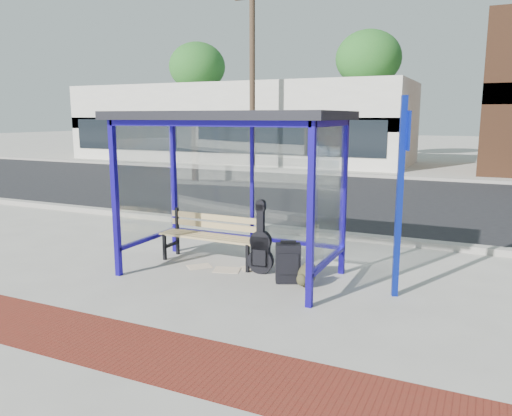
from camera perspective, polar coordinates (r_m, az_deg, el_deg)
The scene contains 19 objects.
ground at distance 7.61m, azimuth -2.89°, elevation -7.56°, with size 120.00×120.00×0.00m, color #B2ADA0.
brick_paver_strip at distance 5.60m, azimuth -15.84°, elevation -14.71°, with size 60.00×1.00×0.01m, color maroon.
curb_near at distance 10.15m, azimuth 4.78°, elevation -2.64°, with size 60.00×0.25×0.12m, color gray.
street_asphalt at distance 14.97m, azimuth 11.56°, elevation 1.19°, with size 60.00×10.00×0.00m, color black.
curb_far at distance 19.91m, azimuth 15.03°, elevation 3.47°, with size 60.00×0.25×0.12m, color gray.
far_sidewalk at distance 21.78m, azimuth 15.90°, elevation 3.85°, with size 60.00×4.00×0.01m, color #B2ADA0.
bus_shelter at distance 7.30m, azimuth -2.78°, elevation 8.24°, with size 3.30×1.80×2.42m.
storefront_white at distance 27.35m, azimuth -2.00°, elevation 9.68°, with size 18.00×6.04×4.00m.
tree_left at distance 33.44m, azimuth -6.74°, elevation 15.68°, with size 3.60×3.60×7.03m.
tree_mid at distance 29.27m, azimuth 12.74°, elevation 16.26°, with size 3.60×3.60×7.03m.
utility_pole_west at distance 21.98m, azimuth -0.43°, elevation 15.01°, with size 1.60×0.24×8.00m.
bench at distance 8.14m, azimuth -5.04°, elevation -2.99°, with size 1.74×0.45×0.82m.
guitar_bag at distance 7.54m, azimuth 0.54°, elevation -4.62°, with size 0.40×0.15×1.07m.
suitcase at distance 7.17m, azimuth 3.68°, elevation -6.31°, with size 0.41×0.35×0.62m.
backpack at distance 7.04m, azimuth 5.72°, elevation -7.72°, with size 0.34×0.33×0.34m.
sign_post at distance 6.64m, azimuth 16.21°, elevation 2.38°, with size 0.16×0.31×2.61m.
newspaper_a at distance 8.01m, azimuth -6.48°, elevation -6.67°, with size 0.37×0.29×0.01m, color white.
newspaper_b at distance 7.80m, azimuth -3.35°, elevation -7.09°, with size 0.41×0.32×0.01m, color white.
newspaper_c at distance 7.86m, azimuth -0.26°, elevation -6.92°, with size 0.37×0.29×0.01m, color white.
Camera 1 is at (3.40, -6.39, 2.35)m, focal length 35.00 mm.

